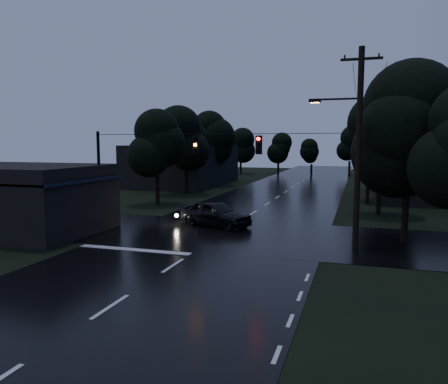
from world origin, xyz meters
The scene contains 18 objects.
ground centered at (0.00, 0.00, 0.00)m, with size 160.00×160.00×0.00m, color black.
main_road centered at (0.00, 30.00, 0.00)m, with size 12.00×120.00×0.02m, color black.
cross_street centered at (0.00, 12.00, 0.00)m, with size 60.00×9.00×0.02m, color black.
storefront centered at (-12.95, 9.00, 2.02)m, with size 12.15×7.00×4.00m.
building_far_right centered at (14.00, 34.00, 2.20)m, with size 10.00×14.00×4.40m, color black.
building_far_left centered at (-14.00, 40.00, 2.50)m, with size 10.00×16.00×5.00m, color black.
utility_pole_main centered at (7.41, 11.00, 5.26)m, with size 3.50×0.30×10.00m.
utility_pole_far centered at (8.30, 28.00, 3.88)m, with size 2.00×0.30×7.50m.
anchor_pole_left centered at (-7.50, 11.00, 3.00)m, with size 0.18×0.18×6.00m, color black.
span_signals centered at (0.56, 10.99, 5.24)m, with size 15.00×0.37×1.12m.
tree_corner_near centered at (10.00, 13.00, 5.99)m, with size 4.48×4.48×9.44m.
tree_left_a centered at (-9.00, 22.00, 5.24)m, with size 3.92×3.92×8.26m.
tree_left_b centered at (-9.60, 30.00, 5.62)m, with size 4.20×4.20×8.85m.
tree_left_c centered at (-10.20, 40.00, 5.99)m, with size 4.48×4.48×9.44m.
tree_right_a centered at (9.00, 22.00, 5.62)m, with size 4.20×4.20×8.85m.
tree_right_b centered at (9.60, 30.00, 5.99)m, with size 4.48×4.48×9.44m.
tree_right_c centered at (10.20, 40.00, 6.37)m, with size 4.76×4.76×10.03m.
car centered at (-1.13, 14.19, 0.83)m, with size 1.95×4.85×1.65m, color black.
Camera 1 is at (7.59, -11.94, 5.32)m, focal length 35.00 mm.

